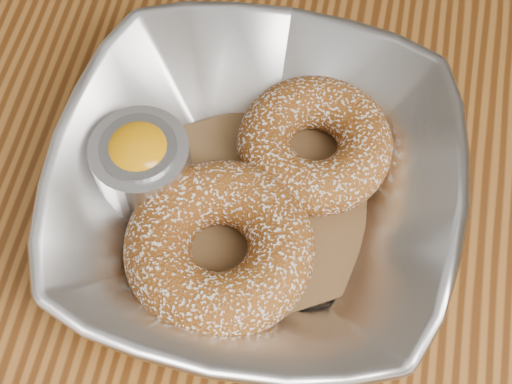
% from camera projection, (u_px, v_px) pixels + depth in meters
% --- Properties ---
extents(table, '(1.20, 0.80, 0.75)m').
position_uv_depth(table, '(128.00, 214.00, 0.61)').
color(table, brown).
rests_on(table, ground_plane).
extents(serving_bowl, '(0.25, 0.25, 0.06)m').
position_uv_depth(serving_bowl, '(256.00, 192.00, 0.48)').
color(serving_bowl, silver).
rests_on(serving_bowl, table).
extents(parchment, '(0.20, 0.20, 0.00)m').
position_uv_depth(parchment, '(256.00, 207.00, 0.49)').
color(parchment, brown).
rests_on(parchment, table).
extents(donut_back, '(0.10, 0.10, 0.03)m').
position_uv_depth(donut_back, '(315.00, 144.00, 0.49)').
color(donut_back, brown).
rests_on(donut_back, parchment).
extents(donut_front, '(0.12, 0.12, 0.04)m').
position_uv_depth(donut_front, '(220.00, 248.00, 0.46)').
color(donut_front, brown).
rests_on(donut_front, parchment).
extents(ramekin, '(0.06, 0.06, 0.06)m').
position_uv_depth(ramekin, '(143.00, 165.00, 0.48)').
color(ramekin, silver).
rests_on(ramekin, table).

